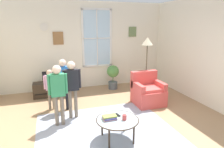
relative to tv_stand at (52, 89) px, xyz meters
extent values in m
cube|color=#9E7A56|center=(1.10, -2.57, -0.23)|extent=(6.21, 6.82, 0.02)
cube|color=silver|center=(1.10, 0.60, 1.22)|extent=(5.61, 0.12, 2.86)
cube|color=silver|center=(1.57, 0.53, 1.46)|extent=(0.96, 0.02, 1.87)
cube|color=white|center=(1.57, 0.51, 2.40)|extent=(1.02, 0.04, 0.06)
cube|color=white|center=(1.57, 0.51, 0.53)|extent=(1.02, 0.04, 0.06)
cube|color=white|center=(1.09, 0.51, 1.46)|extent=(0.06, 0.04, 1.87)
cube|color=white|center=(2.05, 0.51, 1.46)|extent=(0.06, 0.04, 1.87)
cube|color=white|center=(1.57, 0.51, 1.46)|extent=(0.03, 0.04, 1.87)
cube|color=white|center=(1.57, 0.51, 1.46)|extent=(0.96, 0.04, 0.03)
cube|color=olive|center=(0.31, 0.52, 1.49)|extent=(0.32, 0.03, 0.40)
cube|color=#667A4C|center=(2.86, 0.52, 1.66)|extent=(0.28, 0.03, 0.34)
cylinder|color=silver|center=(-0.10, 0.51, 1.83)|extent=(0.24, 0.04, 0.24)
cube|color=#999EAD|center=(0.98, -2.47, -0.21)|extent=(2.75, 2.36, 0.01)
cube|color=#2D2319|center=(0.00, 0.00, 0.00)|extent=(1.09, 0.42, 0.43)
cube|color=black|center=(0.00, -0.21, -0.06)|extent=(0.98, 0.02, 0.02)
cylinder|color=#4C4C4C|center=(0.00, 0.00, 0.24)|extent=(0.08, 0.08, 0.05)
cube|color=black|center=(0.00, 0.00, 0.40)|extent=(0.50, 0.05, 0.31)
cube|color=black|center=(0.00, -0.03, 0.40)|extent=(0.46, 0.01, 0.27)
cube|color=#D14C47|center=(2.48, -1.50, -0.01)|extent=(0.76, 0.72, 0.42)
cube|color=#D14C47|center=(2.48, -1.20, 0.43)|extent=(0.76, 0.16, 0.45)
cube|color=#D14C47|center=(2.16, -1.50, 0.30)|extent=(0.12, 0.65, 0.20)
cube|color=#D14C47|center=(2.80, -1.50, 0.30)|extent=(0.12, 0.65, 0.20)
cube|color=#E1524D|center=(2.48, -1.55, 0.24)|extent=(0.61, 0.50, 0.08)
cylinder|color=#99B2B7|center=(1.09, -2.86, 0.20)|extent=(0.78, 0.78, 0.02)
torus|color=#3F3328|center=(1.09, -2.86, 0.20)|extent=(0.81, 0.81, 0.02)
cylinder|color=#33281E|center=(0.86, -2.62, -0.01)|extent=(0.04, 0.04, 0.41)
cylinder|color=#33281E|center=(1.33, -2.62, -0.01)|extent=(0.04, 0.04, 0.41)
cylinder|color=#33281E|center=(0.86, -3.09, -0.01)|extent=(0.04, 0.04, 0.41)
cylinder|color=#33281E|center=(1.33, -3.09, -0.01)|extent=(0.04, 0.04, 0.41)
cube|color=#AC7E8C|center=(0.96, -2.81, 0.22)|extent=(0.26, 0.19, 0.03)
cube|color=navy|center=(0.96, -2.81, 0.24)|extent=(0.23, 0.20, 0.02)
cube|color=olive|center=(0.96, -2.81, 0.27)|extent=(0.26, 0.15, 0.03)
cylinder|color=#BF3F3F|center=(1.21, -2.91, 0.26)|extent=(0.08, 0.08, 0.10)
cube|color=black|center=(1.15, -2.71, 0.22)|extent=(0.07, 0.15, 0.02)
cylinder|color=#726656|center=(-0.09, -1.02, 0.05)|extent=(0.06, 0.06, 0.53)
cylinder|color=#726656|center=(0.01, -1.02, 0.05)|extent=(0.06, 0.06, 0.53)
cube|color=#DB9EBC|center=(-0.04, -1.02, 0.50)|extent=(0.23, 0.12, 0.37)
sphere|color=#D8AD8C|center=(-0.04, -1.02, 0.76)|extent=(0.14, 0.14, 0.14)
cylinder|color=#DB9EBC|center=(-0.18, -1.04, 0.52)|extent=(0.05, 0.05, 0.34)
cylinder|color=#DB9EBC|center=(0.09, -1.04, 0.52)|extent=(0.05, 0.05, 0.34)
cylinder|color=#726656|center=(0.36, -1.68, 0.12)|extent=(0.08, 0.08, 0.68)
cylinder|color=#726656|center=(0.49, -1.68, 0.12)|extent=(0.08, 0.08, 0.68)
cube|color=black|center=(0.43, -1.68, 0.70)|extent=(0.29, 0.15, 0.48)
sphere|color=beige|center=(0.43, -1.68, 1.04)|extent=(0.18, 0.18, 0.18)
cylinder|color=black|center=(0.25, -1.70, 0.73)|extent=(0.06, 0.06, 0.43)
cylinder|color=black|center=(0.60, -1.70, 0.73)|extent=(0.06, 0.06, 0.43)
cylinder|color=black|center=(0.21, -1.17, 0.12)|extent=(0.08, 0.08, 0.66)
cylinder|color=black|center=(0.34, -1.17, 0.12)|extent=(0.08, 0.08, 0.66)
cube|color=blue|center=(0.28, -1.17, 0.68)|extent=(0.29, 0.15, 0.47)
sphere|color=beige|center=(0.28, -1.17, 1.01)|extent=(0.18, 0.18, 0.18)
cylinder|color=blue|center=(0.11, -1.19, 0.71)|extent=(0.06, 0.06, 0.42)
cylinder|color=blue|center=(0.44, -1.19, 0.71)|extent=(0.06, 0.06, 0.42)
cylinder|color=#726656|center=(0.04, -1.93, 0.12)|extent=(0.08, 0.08, 0.67)
cylinder|color=#726656|center=(0.16, -1.93, 0.12)|extent=(0.08, 0.08, 0.67)
cube|color=#338C59|center=(0.10, -1.93, 0.69)|extent=(0.29, 0.15, 0.48)
sphere|color=beige|center=(0.10, -1.93, 1.02)|extent=(0.18, 0.18, 0.18)
cylinder|color=#338C59|center=(-0.07, -1.95, 0.72)|extent=(0.06, 0.06, 0.43)
cylinder|color=#338C59|center=(0.27, -1.95, 0.72)|extent=(0.06, 0.06, 0.43)
cylinder|color=#4C565B|center=(1.98, 0.06, -0.09)|extent=(0.31, 0.31, 0.25)
cylinder|color=#4C7238|center=(1.98, 0.06, 0.11)|extent=(0.02, 0.02, 0.16)
sphere|color=#4C843F|center=(1.98, 0.06, 0.39)|extent=(0.40, 0.40, 0.40)
cylinder|color=black|center=(2.71, -0.89, -0.20)|extent=(0.26, 0.26, 0.03)
cylinder|color=brown|center=(2.71, -0.89, 0.56)|extent=(0.03, 0.03, 1.56)
cone|color=beige|center=(2.71, -0.89, 1.45)|extent=(0.32, 0.32, 0.22)
camera|label=1|loc=(-0.04, -5.97, 1.92)|focal=31.42mm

